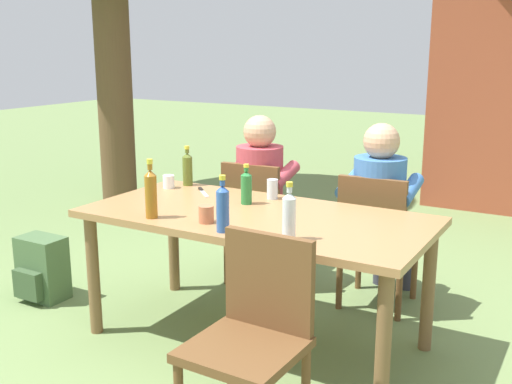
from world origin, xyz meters
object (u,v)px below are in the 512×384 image
Objects in this scene: person_in_plaid_shirt at (383,205)px; bottle_clear at (289,215)px; person_in_white_shirt at (265,189)px; cup_glass at (272,189)px; bottle_amber at (151,193)px; table_knife at (203,192)px; backpack_by_near_side at (42,269)px; chair_far_left at (258,216)px; dining_table at (256,228)px; cup_white at (169,182)px; bottle_olive at (187,168)px; chair_far_right at (376,235)px; bottle_blue at (223,208)px; cup_terracotta at (206,214)px; chair_near_right at (254,329)px; bottle_green at (246,187)px.

person_in_plaid_shirt is 4.25× the size of bottle_clear.
person_in_white_shirt reaches higher than cup_glass.
bottle_amber reaches higher than bottle_clear.
table_knife is 0.45× the size of backpack_by_near_side.
chair_far_left is 2.07× the size of backpack_by_near_side.
dining_table is 22.54× the size of cup_white.
bottle_olive is at bearing 66.08° from cup_white.
dining_table is 0.60m from table_knife.
chair_far_left is 0.74× the size of person_in_plaid_shirt.
chair_far_right is 3.09× the size of bottle_blue.
chair_far_left reaches higher than table_knife.
dining_table is 15.97× the size of cup_glass.
person_in_white_shirt is 13.21× the size of cup_terracotta.
chair_near_right is 3.09× the size of bottle_blue.
bottle_clear is 0.66× the size of backpack_by_near_side.
chair_far_left is at bearing 119.20° from chair_near_right.
chair_far_left is 0.75m from bottle_green.
chair_far_left is 0.61m from bottle_olive.
cup_glass is at bearing 6.72° from cup_white.
bottle_blue is at bearing -109.64° from chair_far_right.
chair_near_right is 3.14× the size of bottle_clear.
bottle_clear is (-0.06, 0.43, 0.38)m from chair_near_right.
backpack_by_near_side is at bearing -148.93° from cup_white.
cup_terracotta is at bearing -87.57° from bottle_green.
chair_near_right is 0.79m from cup_terracotta.
cup_white is at bearing -113.92° from bottle_olive.
dining_table is 0.96m from person_in_plaid_shirt.
bottle_olive is at bearing 152.54° from dining_table.
bottle_olive is (-0.31, -0.48, 0.20)m from person_in_white_shirt.
person_in_white_shirt reaches higher than backpack_by_near_side.
bottle_blue reaches higher than bottle_green.
bottle_olive is at bearing 135.31° from bottle_blue.
bottle_amber is (-0.02, -1.10, 0.39)m from chair_far_left.
cup_glass is at bearing 114.92° from chair_near_right.
bottle_blue reaches higher than chair_far_left.
bottle_clear reaches higher than dining_table.
person_in_plaid_shirt is (-0.00, 0.11, 0.17)m from chair_far_right.
person_in_plaid_shirt is at bearing 91.58° from chair_far_right.
person_in_plaid_shirt reaches higher than cup_glass.
bottle_amber is at bearing -128.08° from chair_far_right.
bottle_clear is 0.88× the size of bottle_amber.
chair_far_left is at bearing 53.77° from cup_white.
bottle_green is (0.27, -0.60, 0.36)m from chair_far_left.
bottle_amber reaches higher than chair_far_left.
person_in_plaid_shirt reaches higher than bottle_blue.
backpack_by_near_side is at bearing -144.18° from bottle_olive.
bottle_green reaches higher than cup_terracotta.
bottle_clear is (0.52, -0.48, 0.02)m from bottle_green.
chair_near_right reaches higher than cup_glass.
cup_terracotta is at bearing -39.10° from cup_white.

